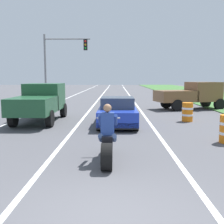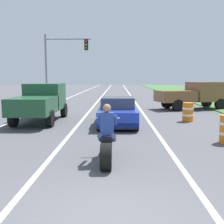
# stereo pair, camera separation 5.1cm
# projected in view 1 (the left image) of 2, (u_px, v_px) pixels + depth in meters

# --- Properties ---
(ground_plane) EXTENTS (160.00, 160.00, 0.00)m
(ground_plane) POSITION_uv_depth(u_px,v_px,m) (110.00, 224.00, 4.37)
(ground_plane) COLOR #4C4C51
(lane_stripe_left_solid) EXTENTS (0.14, 120.00, 0.01)m
(lane_stripe_left_solid) POSITION_uv_depth(u_px,v_px,m) (55.00, 104.00, 24.29)
(lane_stripe_left_solid) COLOR white
(lane_stripe_left_solid) RESTS_ON ground
(lane_stripe_right_solid) EXTENTS (0.14, 120.00, 0.01)m
(lane_stripe_right_solid) POSITION_uv_depth(u_px,v_px,m) (136.00, 104.00, 24.18)
(lane_stripe_right_solid) COLOR white
(lane_stripe_right_solid) RESTS_ON ground
(lane_stripe_centre_dashed) EXTENTS (0.14, 120.00, 0.01)m
(lane_stripe_centre_dashed) POSITION_uv_depth(u_px,v_px,m) (95.00, 104.00, 24.23)
(lane_stripe_centre_dashed) COLOR white
(lane_stripe_centre_dashed) RESTS_ON ground
(motorcycle_with_rider) EXTENTS (0.70, 2.21, 1.62)m
(motorcycle_with_rider) POSITION_uv_depth(u_px,v_px,m) (108.00, 142.00, 7.40)
(motorcycle_with_rider) COLOR black
(motorcycle_with_rider) RESTS_ON ground
(sports_car_blue) EXTENTS (1.84, 4.30, 1.37)m
(sports_car_blue) POSITION_uv_depth(u_px,v_px,m) (117.00, 112.00, 13.42)
(sports_car_blue) COLOR #1E38B2
(sports_car_blue) RESTS_ON ground
(pickup_truck_left_lane_dark_green) EXTENTS (2.02, 4.80, 1.98)m
(pickup_truck_left_lane_dark_green) POSITION_uv_depth(u_px,v_px,m) (40.00, 101.00, 14.32)
(pickup_truck_left_lane_dark_green) COLOR #1E4C2D
(pickup_truck_left_lane_dark_green) RESTS_ON ground
(pickup_truck_right_shoulder_brown) EXTENTS (5.14, 3.14, 1.98)m
(pickup_truck_right_shoulder_brown) POSITION_uv_depth(u_px,v_px,m) (192.00, 94.00, 19.99)
(pickup_truck_right_shoulder_brown) COLOR brown
(pickup_truck_right_shoulder_brown) RESTS_ON ground
(traffic_light_mast_near) EXTENTS (4.03, 0.34, 6.00)m
(traffic_light_mast_near) POSITION_uv_depth(u_px,v_px,m) (59.00, 58.00, 23.73)
(traffic_light_mast_near) COLOR gray
(traffic_light_mast_near) RESTS_ON ground
(construction_barrel_mid) EXTENTS (0.58, 0.58, 1.00)m
(construction_barrel_mid) POSITION_uv_depth(u_px,v_px,m) (187.00, 112.00, 14.43)
(construction_barrel_mid) COLOR orange
(construction_barrel_mid) RESTS_ON ground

